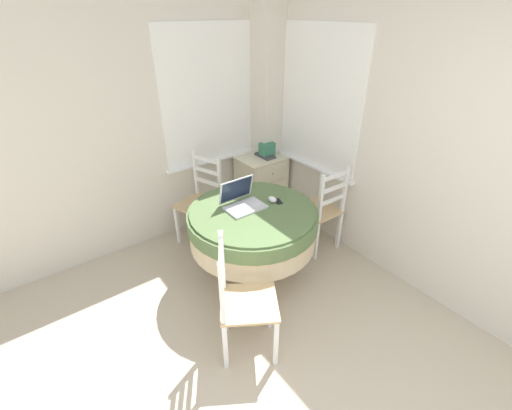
# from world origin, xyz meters

# --- Properties ---
(corner_room_shell) EXTENTS (4.35, 4.98, 2.55)m
(corner_room_shell) POSITION_xyz_m (1.22, 1.98, 1.28)
(corner_room_shell) COLOR beige
(corner_room_shell) RESTS_ON ground_plane
(round_dining_table) EXTENTS (1.18, 1.18, 0.74)m
(round_dining_table) POSITION_xyz_m (0.97, 1.94, 0.59)
(round_dining_table) COLOR #4C3D2D
(round_dining_table) RESTS_ON ground_plane
(laptop) EXTENTS (0.35, 0.29, 0.25)m
(laptop) POSITION_xyz_m (0.94, 2.05, 0.80)
(laptop) COLOR silver
(laptop) RESTS_ON round_dining_table
(computer_mouse) EXTENTS (0.06, 0.10, 0.05)m
(computer_mouse) POSITION_xyz_m (1.20, 1.95, 0.77)
(computer_mouse) COLOR white
(computer_mouse) RESTS_ON round_dining_table
(cell_phone) EXTENTS (0.08, 0.11, 0.01)m
(cell_phone) POSITION_xyz_m (1.25, 1.91, 0.75)
(cell_phone) COLOR black
(cell_phone) RESTS_ON round_dining_table
(dining_chair_near_back_window) EXTENTS (0.52, 0.51, 0.98)m
(dining_chair_near_back_window) POSITION_xyz_m (0.89, 2.79, 0.47)
(dining_chair_near_back_window) COLOR tan
(dining_chair_near_back_window) RESTS_ON ground_plane
(dining_chair_near_right_window) EXTENTS (0.40, 0.42, 0.98)m
(dining_chair_near_right_window) POSITION_xyz_m (1.81, 1.87, 0.47)
(dining_chair_near_right_window) COLOR tan
(dining_chair_near_right_window) RESTS_ON ground_plane
(dining_chair_camera_near) EXTENTS (0.56, 0.55, 0.98)m
(dining_chair_camera_near) POSITION_xyz_m (0.42, 1.31, 0.47)
(dining_chair_camera_near) COLOR tan
(dining_chair_camera_near) RESTS_ON ground_plane
(corner_cabinet) EXTENTS (0.56, 0.46, 0.76)m
(corner_cabinet) POSITION_xyz_m (1.78, 2.86, 0.38)
(corner_cabinet) COLOR beige
(corner_cabinet) RESTS_ON ground_plane
(storage_box) EXTENTS (0.16, 0.12, 0.17)m
(storage_box) POSITION_xyz_m (1.85, 2.84, 0.84)
(storage_box) COLOR #387A5B
(storage_box) RESTS_ON corner_cabinet
(book_on_cabinet) EXTENTS (0.14, 0.25, 0.02)m
(book_on_cabinet) POSITION_xyz_m (1.82, 2.84, 0.77)
(book_on_cabinet) COLOR #3F3F44
(book_on_cabinet) RESTS_ON corner_cabinet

